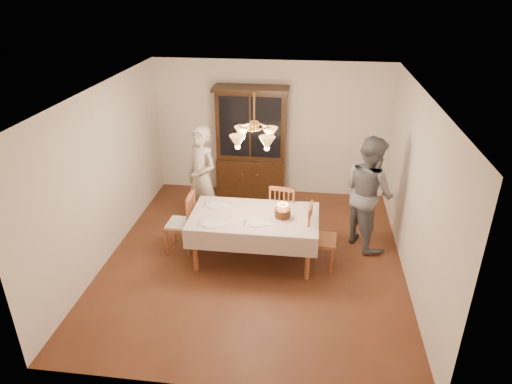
# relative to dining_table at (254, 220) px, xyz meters

# --- Properties ---
(ground) EXTENTS (5.00, 5.00, 0.00)m
(ground) POSITION_rel_dining_table_xyz_m (0.00, 0.00, -0.68)
(ground) COLOR #512817
(ground) RESTS_ON ground
(room_shell) EXTENTS (5.00, 5.00, 5.00)m
(room_shell) POSITION_rel_dining_table_xyz_m (0.00, 0.00, 0.90)
(room_shell) COLOR white
(room_shell) RESTS_ON ground
(dining_table) EXTENTS (1.90, 1.10, 0.76)m
(dining_table) POSITION_rel_dining_table_xyz_m (0.00, 0.00, 0.00)
(dining_table) COLOR brown
(dining_table) RESTS_ON ground
(china_hutch) EXTENTS (1.38, 0.54, 2.16)m
(china_hutch) POSITION_rel_dining_table_xyz_m (-0.35, 2.25, 0.36)
(china_hutch) COLOR black
(china_hutch) RESTS_ON ground
(chair_far_side) EXTENTS (0.50, 0.48, 1.00)m
(chair_far_side) POSITION_rel_dining_table_xyz_m (0.39, 0.69, -0.24)
(chair_far_side) COLOR brown
(chair_far_side) RESTS_ON ground
(chair_left_end) EXTENTS (0.44, 0.46, 1.00)m
(chair_left_end) POSITION_rel_dining_table_xyz_m (-1.18, 0.11, -0.23)
(chair_left_end) COLOR brown
(chair_left_end) RESTS_ON ground
(chair_right_end) EXTENTS (0.46, 0.47, 1.00)m
(chair_right_end) POSITION_rel_dining_table_xyz_m (1.00, -0.06, -0.24)
(chair_right_end) COLOR brown
(chair_right_end) RESTS_ON ground
(elderly_woman) EXTENTS (0.77, 0.73, 1.78)m
(elderly_woman) POSITION_rel_dining_table_xyz_m (-1.03, 0.99, 0.21)
(elderly_woman) COLOR beige
(elderly_woman) RESTS_ON ground
(adult_in_grey) EXTENTS (1.05, 1.12, 1.83)m
(adult_in_grey) POSITION_rel_dining_table_xyz_m (1.71, 0.68, 0.23)
(adult_in_grey) COLOR slate
(adult_in_grey) RESTS_ON ground
(birthday_cake) EXTENTS (0.30, 0.30, 0.23)m
(birthday_cake) POSITION_rel_dining_table_xyz_m (0.42, -0.01, 0.14)
(birthday_cake) COLOR white
(birthday_cake) RESTS_ON dining_table
(place_setting_near_left) EXTENTS (0.41, 0.27, 0.02)m
(place_setting_near_left) POSITION_rel_dining_table_xyz_m (-0.57, -0.34, 0.08)
(place_setting_near_left) COLOR white
(place_setting_near_left) RESTS_ON dining_table
(place_setting_near_right) EXTENTS (0.40, 0.25, 0.02)m
(place_setting_near_right) POSITION_rel_dining_table_xyz_m (0.07, -0.23, 0.08)
(place_setting_near_right) COLOR white
(place_setting_near_right) RESTS_ON dining_table
(place_setting_far_left) EXTENTS (0.40, 0.26, 0.02)m
(place_setting_far_left) POSITION_rel_dining_table_xyz_m (-0.63, 0.23, 0.08)
(place_setting_far_left) COLOR white
(place_setting_far_left) RESTS_ON dining_table
(chandelier) EXTENTS (0.62, 0.62, 0.73)m
(chandelier) POSITION_rel_dining_table_xyz_m (-0.00, -0.00, 1.29)
(chandelier) COLOR #BF8C3F
(chandelier) RESTS_ON ground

